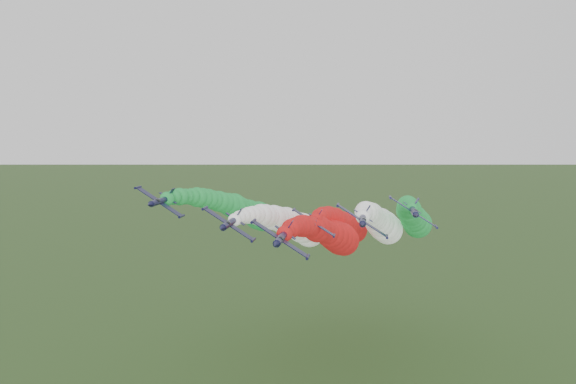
# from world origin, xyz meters

# --- Properties ---
(jet_lead) EXTENTS (14.77, 72.24, 18.70)m
(jet_lead) POSITION_xyz_m (13.04, 32.77, 33.58)
(jet_lead) COLOR #121236
(jet_lead) RESTS_ON ground
(jet_inner_left) EXTENTS (15.09, 72.55, 19.01)m
(jet_inner_left) POSITION_xyz_m (3.35, 40.47, 34.36)
(jet_inner_left) COLOR #121236
(jet_inner_left) RESTS_ON ground
(jet_inner_right) EXTENTS (14.92, 72.38, 18.84)m
(jet_inner_right) POSITION_xyz_m (24.38, 44.05, 34.72)
(jet_inner_right) COLOR #121236
(jet_inner_right) RESTS_ON ground
(jet_outer_left) EXTENTS (14.78, 72.25, 18.70)m
(jet_outer_left) POSITION_xyz_m (-10.79, 47.00, 36.90)
(jet_outer_left) COLOR #121236
(jet_outer_left) RESTS_ON ground
(jet_outer_right) EXTENTS (14.91, 72.38, 18.84)m
(jet_outer_right) POSITION_xyz_m (32.86, 51.31, 35.35)
(jet_outer_right) COLOR #121236
(jet_outer_right) RESTS_ON ground
(jet_trail) EXTENTS (14.85, 72.31, 18.77)m
(jet_trail) POSITION_xyz_m (15.14, 61.46, 31.40)
(jet_trail) COLOR #121236
(jet_trail) RESTS_ON ground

